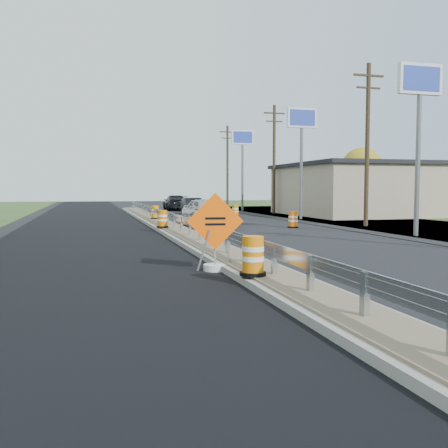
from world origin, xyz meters
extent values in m
plane|color=black|center=(0.00, 0.00, 0.00)|extent=(140.00, 140.00, 0.00)
cube|color=black|center=(-4.40, 10.00, 0.01)|extent=(7.20, 120.00, 0.01)
cube|color=gray|center=(0.00, 8.00, 0.09)|extent=(1.60, 55.00, 0.18)
cube|color=brown|center=(0.00, 8.00, 0.20)|extent=(1.25, 55.00, 0.05)
cube|color=silver|center=(0.00, -10.00, 0.58)|extent=(0.10, 0.15, 0.70)
cube|color=silver|center=(0.00, -8.00, 0.58)|extent=(0.10, 0.15, 0.70)
cube|color=silver|center=(0.00, -6.00, 0.58)|extent=(0.10, 0.15, 0.70)
cube|color=silver|center=(0.00, -4.00, 0.58)|extent=(0.10, 0.15, 0.70)
cube|color=silver|center=(0.00, -2.00, 0.58)|extent=(0.10, 0.15, 0.70)
cube|color=silver|center=(0.00, 0.00, 0.58)|extent=(0.10, 0.15, 0.70)
cube|color=silver|center=(0.00, 2.00, 0.58)|extent=(0.10, 0.15, 0.70)
cube|color=silver|center=(0.00, 4.00, 0.58)|extent=(0.10, 0.15, 0.70)
cube|color=silver|center=(0.00, 6.00, 0.58)|extent=(0.10, 0.15, 0.70)
cube|color=silver|center=(0.00, 8.00, 0.58)|extent=(0.10, 0.15, 0.70)
cube|color=silver|center=(0.00, 10.00, 0.58)|extent=(0.10, 0.15, 0.70)
cube|color=silver|center=(0.00, 12.00, 0.58)|extent=(0.10, 0.15, 0.70)
cube|color=silver|center=(0.00, 14.00, 0.58)|extent=(0.10, 0.15, 0.70)
cube|color=silver|center=(0.00, 16.00, 0.58)|extent=(0.10, 0.15, 0.70)
cube|color=silver|center=(0.00, 18.00, 0.58)|extent=(0.10, 0.15, 0.70)
cube|color=silver|center=(0.00, 20.00, 0.58)|extent=(0.10, 0.15, 0.70)
cube|color=silver|center=(0.00, 22.00, 0.58)|extent=(0.10, 0.15, 0.70)
cube|color=silver|center=(0.00, 24.00, 0.58)|extent=(0.10, 0.15, 0.70)
cube|color=silver|center=(0.00, 26.00, 0.58)|extent=(0.10, 0.15, 0.70)
cube|color=silver|center=(0.00, 28.00, 0.58)|extent=(0.10, 0.15, 0.70)
cube|color=silver|center=(0.00, 30.00, 0.58)|extent=(0.10, 0.15, 0.70)
cube|color=silver|center=(0.00, 32.00, 0.58)|extent=(0.10, 0.15, 0.70)
cube|color=silver|center=(0.00, 9.00, 0.78)|extent=(0.04, 46.00, 0.34)
cube|color=silver|center=(0.00, 9.00, 0.70)|extent=(0.06, 46.00, 0.03)
cube|color=silver|center=(0.00, 9.00, 0.86)|extent=(0.06, 46.00, 0.03)
cube|color=tan|center=(21.00, 20.00, 2.00)|extent=(18.00, 12.00, 4.00)
cube|color=black|center=(21.00, 20.00, 4.12)|extent=(18.50, 12.50, 0.30)
cube|color=black|center=(12.05, 20.00, 1.60)|extent=(0.08, 7.20, 2.20)
cylinder|color=slate|center=(10.50, 3.00, 3.40)|extent=(0.22, 0.22, 6.80)
cube|color=white|center=(10.50, 3.00, 7.20)|extent=(2.20, 0.25, 1.40)
cube|color=#263FB2|center=(10.50, 3.00, 7.20)|extent=(1.90, 0.30, 1.10)
cylinder|color=slate|center=(10.50, 16.00, 3.40)|extent=(0.22, 0.22, 6.80)
cube|color=white|center=(10.50, 16.00, 7.20)|extent=(2.20, 0.25, 1.40)
cube|color=#263FB2|center=(10.50, 16.00, 7.20)|extent=(1.90, 0.30, 1.10)
cylinder|color=slate|center=(10.50, 30.00, 3.40)|extent=(0.22, 0.22, 6.80)
cube|color=white|center=(10.50, 30.00, 7.20)|extent=(2.20, 0.25, 1.40)
cube|color=#263FB2|center=(10.50, 30.00, 7.20)|extent=(1.90, 0.30, 1.10)
cylinder|color=#473523|center=(11.50, 9.00, 4.70)|extent=(0.26, 0.26, 9.40)
cube|color=#473523|center=(11.50, 9.00, 8.70)|extent=(1.90, 0.12, 0.12)
cube|color=#473523|center=(11.50, 9.00, 8.00)|extent=(1.50, 0.10, 0.10)
cylinder|color=#473523|center=(11.50, 24.00, 4.70)|extent=(0.26, 0.26, 9.40)
cube|color=#473523|center=(11.50, 24.00, 8.70)|extent=(1.90, 0.12, 0.12)
cube|color=#473523|center=(11.50, 24.00, 8.00)|extent=(1.50, 0.10, 0.10)
cylinder|color=#473523|center=(11.50, 39.00, 4.70)|extent=(0.26, 0.26, 9.40)
cube|color=#473523|center=(11.50, 39.00, 8.70)|extent=(1.90, 0.12, 0.12)
cube|color=#473523|center=(11.50, 39.00, 8.00)|extent=(1.50, 0.10, 0.10)
cylinder|color=#473523|center=(26.00, 34.00, 1.54)|extent=(0.36, 0.36, 3.08)
sphere|color=#AC8B25|center=(26.00, 34.00, 4.55)|extent=(4.62, 4.62, 4.62)
cylinder|color=white|center=(-0.90, -3.94, 0.09)|extent=(0.64, 0.64, 0.18)
cube|color=slate|center=(-1.22, -3.94, 0.57)|extent=(0.38, 0.09, 1.11)
cube|color=slate|center=(-0.58, -3.94, 0.57)|extent=(0.38, 0.09, 1.11)
cube|color=slate|center=(-0.90, -3.88, 0.57)|extent=(0.08, 0.29, 1.13)
cube|color=#F65505|center=(-0.90, -3.94, 1.35)|extent=(1.53, 0.23, 1.54)
cube|color=black|center=(-0.90, -3.97, 1.43)|extent=(0.55, 0.08, 0.06)
cube|color=black|center=(-0.90, -3.97, 1.27)|extent=(0.55, 0.08, 0.06)
cylinder|color=black|center=(-0.55, -6.09, 0.27)|extent=(0.62, 0.62, 0.08)
cylinder|color=orange|center=(-0.55, -6.09, 0.71)|extent=(0.50, 0.50, 0.87)
cylinder|color=white|center=(-0.55, -6.09, 0.85)|extent=(0.51, 0.51, 0.11)
cylinder|color=white|center=(-0.55, -6.09, 0.62)|extent=(0.51, 0.51, 0.11)
cylinder|color=black|center=(-0.55, 8.38, 0.27)|extent=(0.61, 0.61, 0.08)
cylinder|color=#D66909|center=(-0.55, 8.38, 0.70)|extent=(0.49, 0.49, 0.85)
cylinder|color=white|center=(-0.55, 8.38, 0.84)|extent=(0.50, 0.50, 0.11)
cylinder|color=white|center=(-0.55, 8.38, 0.62)|extent=(0.50, 0.50, 0.11)
cylinder|color=black|center=(0.06, 15.79, 0.27)|extent=(0.59, 0.59, 0.08)
cylinder|color=orange|center=(0.06, 15.79, 0.68)|extent=(0.47, 0.47, 0.83)
cylinder|color=white|center=(0.06, 15.79, 0.82)|extent=(0.49, 0.49, 0.11)
cylinder|color=white|center=(0.06, 15.79, 0.60)|extent=(0.49, 0.49, 0.11)
cylinder|color=black|center=(7.00, 9.23, 0.04)|extent=(0.62, 0.62, 0.08)
cylinder|color=#FF650A|center=(7.00, 9.23, 0.48)|extent=(0.50, 0.50, 0.87)
cylinder|color=white|center=(7.00, 9.23, 0.62)|extent=(0.51, 0.51, 0.11)
cylinder|color=white|center=(7.00, 9.23, 0.39)|extent=(0.51, 0.51, 0.11)
cylinder|color=black|center=(7.00, 20.68, 0.04)|extent=(0.62, 0.62, 0.08)
cylinder|color=orange|center=(7.00, 20.68, 0.48)|extent=(0.50, 0.50, 0.87)
cylinder|color=white|center=(7.00, 20.68, 0.62)|extent=(0.51, 0.51, 0.11)
cylinder|color=white|center=(7.00, 20.68, 0.39)|extent=(0.51, 0.51, 0.11)
imported|color=silver|center=(2.47, 11.07, 0.85)|extent=(2.51, 5.19, 1.71)
imported|color=black|center=(4.52, 25.21, 0.70)|extent=(1.54, 4.28, 1.40)
imported|color=black|center=(4.34, 33.11, 0.76)|extent=(2.43, 5.36, 1.52)
camera|label=1|loc=(-4.20, -16.92, 2.25)|focal=40.00mm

